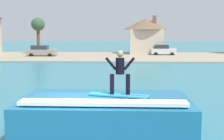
% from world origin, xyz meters
% --- Properties ---
extents(wave_crest, '(6.40, 3.84, 1.58)m').
position_xyz_m(wave_crest, '(1.00, 0.92, 0.75)').
color(wave_crest, '#1D6892').
rests_on(wave_crest, ground_plane).
extents(surfboard, '(2.27, 1.14, 0.06)m').
position_xyz_m(surfboard, '(1.52, 0.63, 1.61)').
color(surfboard, '#33A5CC').
rests_on(surfboard, wave_crest).
extents(surfer, '(1.10, 0.32, 1.61)m').
position_xyz_m(surfer, '(1.56, 0.64, 2.54)').
color(surfer, black).
rests_on(surfer, surfboard).
extents(shoreline_bank, '(120.00, 19.67, 0.17)m').
position_xyz_m(shoreline_bank, '(0.00, 40.06, 0.09)').
color(shoreline_bank, gray).
rests_on(shoreline_bank, ground_plane).
extents(car_near_shore, '(4.51, 2.22, 1.86)m').
position_xyz_m(car_near_shore, '(-11.66, 39.35, 0.95)').
color(car_near_shore, gray).
rests_on(car_near_shore, ground_plane).
extents(car_far_shore, '(4.07, 2.11, 1.86)m').
position_xyz_m(car_far_shore, '(7.82, 42.81, 0.94)').
color(car_far_shore, silver).
rests_on(car_far_shore, ground_plane).
extents(house_small_cottage, '(7.99, 7.99, 6.75)m').
position_xyz_m(house_small_cottage, '(5.16, 46.33, 3.57)').
color(house_small_cottage, beige).
rests_on(house_small_cottage, ground_plane).
extents(tree_tall_bare, '(3.39, 3.39, 5.75)m').
position_xyz_m(tree_tall_bare, '(4.31, 45.90, 4.02)').
color(tree_tall_bare, brown).
rests_on(tree_tall_bare, ground_plane).
extents(tree_short_bushy, '(2.33, 2.33, 6.43)m').
position_xyz_m(tree_short_bushy, '(-13.51, 44.38, 4.99)').
color(tree_short_bushy, brown).
rests_on(tree_short_bushy, ground_plane).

